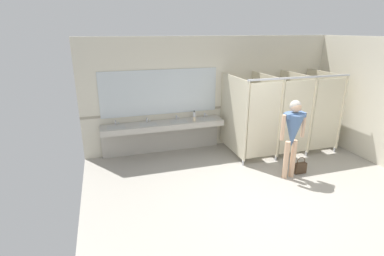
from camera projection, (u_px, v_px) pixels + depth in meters
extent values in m
cube|color=#9E998E|center=(271.00, 200.00, 5.54)|extent=(6.94, 6.36, 0.10)
cube|color=beige|center=(216.00, 93.00, 7.72)|extent=(6.94, 0.12, 2.89)
cube|color=#9E937F|center=(217.00, 108.00, 7.79)|extent=(6.94, 0.01, 0.06)
cube|color=#B2ADA3|center=(163.00, 125.00, 7.19)|extent=(3.04, 0.53, 0.14)
cube|color=#B2ADA3|center=(162.00, 138.00, 7.53)|extent=(3.04, 0.08, 0.71)
cube|color=#ADADA8|center=(116.00, 129.00, 6.84)|extent=(0.42, 0.29, 0.11)
cylinder|color=silver|center=(115.00, 123.00, 6.99)|extent=(0.04, 0.04, 0.11)
cylinder|color=silver|center=(115.00, 121.00, 6.93)|extent=(0.03, 0.11, 0.03)
sphere|color=silver|center=(118.00, 123.00, 7.03)|extent=(0.04, 0.04, 0.04)
cube|color=#ADADA8|center=(148.00, 126.00, 7.05)|extent=(0.42, 0.29, 0.11)
cylinder|color=silver|center=(147.00, 120.00, 7.21)|extent=(0.04, 0.04, 0.11)
cylinder|color=silver|center=(147.00, 119.00, 7.14)|extent=(0.03, 0.11, 0.03)
sphere|color=silver|center=(150.00, 120.00, 7.24)|extent=(0.04, 0.04, 0.04)
cube|color=#ADADA8|center=(179.00, 124.00, 7.27)|extent=(0.42, 0.29, 0.11)
cylinder|color=silver|center=(176.00, 117.00, 7.42)|extent=(0.04, 0.04, 0.11)
cylinder|color=silver|center=(177.00, 116.00, 7.35)|extent=(0.03, 0.11, 0.03)
sphere|color=silver|center=(179.00, 118.00, 7.45)|extent=(0.04, 0.04, 0.04)
cube|color=#ADADA8|center=(207.00, 121.00, 7.48)|extent=(0.42, 0.29, 0.11)
cylinder|color=silver|center=(204.00, 115.00, 7.63)|extent=(0.04, 0.04, 0.11)
cylinder|color=silver|center=(205.00, 114.00, 7.56)|extent=(0.03, 0.11, 0.03)
sphere|color=silver|center=(207.00, 115.00, 7.67)|extent=(0.04, 0.04, 0.04)
cube|color=silver|center=(160.00, 92.00, 7.19)|extent=(2.94, 0.02, 1.11)
cube|color=beige|center=(233.00, 114.00, 7.14)|extent=(0.03, 1.48, 1.87)
cylinder|color=silver|center=(243.00, 163.00, 6.84)|extent=(0.05, 0.05, 0.12)
cube|color=beige|center=(264.00, 112.00, 7.38)|extent=(0.03, 1.48, 1.87)
cylinder|color=silver|center=(276.00, 158.00, 7.08)|extent=(0.05, 0.05, 0.12)
cube|color=beige|center=(294.00, 109.00, 7.63)|extent=(0.03, 1.48, 1.87)
cylinder|color=silver|center=(306.00, 154.00, 7.33)|extent=(0.05, 0.05, 0.12)
cube|color=beige|center=(322.00, 107.00, 7.87)|extent=(0.03, 1.48, 1.87)
cylinder|color=silver|center=(334.00, 150.00, 7.57)|extent=(0.05, 0.05, 0.12)
cube|color=beige|center=(264.00, 121.00, 6.61)|extent=(0.80, 0.03, 1.77)
cube|color=beige|center=(296.00, 118.00, 6.86)|extent=(0.80, 0.03, 1.77)
cube|color=beige|center=(327.00, 115.00, 7.10)|extent=(0.80, 0.03, 1.77)
cube|color=#B7BABF|center=(301.00, 77.00, 6.55)|extent=(2.69, 0.04, 0.04)
cylinder|color=#DBAD89|center=(293.00, 159.00, 6.20)|extent=(0.11, 0.11, 0.84)
cylinder|color=#DBAD89|center=(286.00, 160.00, 6.14)|extent=(0.11, 0.11, 0.84)
cone|color=#4C6B99|center=(293.00, 130.00, 5.96)|extent=(0.42, 0.42, 0.71)
cube|color=#4C6B99|center=(295.00, 115.00, 5.85)|extent=(0.46, 0.19, 0.10)
cylinder|color=#DBAD89|center=(304.00, 125.00, 6.02)|extent=(0.08, 0.08, 0.53)
cylinder|color=#DBAD89|center=(283.00, 128.00, 5.84)|extent=(0.08, 0.08, 0.53)
sphere|color=#DBAD89|center=(296.00, 107.00, 5.80)|extent=(0.23, 0.23, 0.23)
sphere|color=#A59E93|center=(295.00, 106.00, 5.80)|extent=(0.23, 0.23, 0.23)
cube|color=#3F2D1E|center=(300.00, 168.00, 6.43)|extent=(0.27, 0.10, 0.24)
torus|color=#3F2D1E|center=(301.00, 161.00, 6.38)|extent=(0.21, 0.02, 0.21)
cylinder|color=white|center=(194.00, 115.00, 7.53)|extent=(0.07, 0.07, 0.16)
cylinder|color=black|center=(194.00, 111.00, 7.50)|extent=(0.03, 0.03, 0.04)
cylinder|color=beige|center=(194.00, 119.00, 7.26)|extent=(0.07, 0.07, 0.11)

